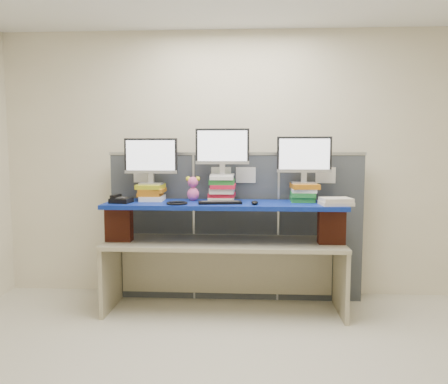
# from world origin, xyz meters

# --- Properties ---
(room) EXTENTS (5.00, 4.00, 2.80)m
(room) POSITION_xyz_m (0.00, 0.00, 1.40)
(room) COLOR #F5EACA
(room) RESTS_ON ground
(cubicle_partition) EXTENTS (2.60, 0.06, 1.53)m
(cubicle_partition) POSITION_xyz_m (-0.00, 1.78, 0.77)
(cubicle_partition) COLOR #3C4147
(cubicle_partition) RESTS_ON ground
(desk) EXTENTS (2.26, 0.68, 0.69)m
(desk) POSITION_xyz_m (-0.10, 1.43, 0.55)
(desk) COLOR tan
(desk) RESTS_ON ground
(brick_pier_left) EXTENTS (0.24, 0.13, 0.33)m
(brick_pier_left) POSITION_xyz_m (-1.10, 1.38, 0.85)
(brick_pier_left) COLOR maroon
(brick_pier_left) RESTS_ON desk
(brick_pier_right) EXTENTS (0.24, 0.13, 0.33)m
(brick_pier_right) POSITION_xyz_m (0.90, 1.37, 0.85)
(brick_pier_right) COLOR maroon
(brick_pier_right) RESTS_ON desk
(blue_board) EXTENTS (2.25, 0.58, 0.04)m
(blue_board) POSITION_xyz_m (-0.10, 1.43, 1.04)
(blue_board) COLOR #090A7C
(blue_board) RESTS_ON brick_pier_left
(book_stack_left) EXTENTS (0.27, 0.28, 0.16)m
(book_stack_left) POSITION_xyz_m (-0.82, 1.55, 1.14)
(book_stack_left) COLOR white
(book_stack_left) RESTS_ON blue_board
(book_stack_center) EXTENTS (0.26, 0.32, 0.25)m
(book_stack_center) POSITION_xyz_m (-0.13, 1.55, 1.18)
(book_stack_center) COLOR white
(book_stack_center) RESTS_ON blue_board
(book_stack_right) EXTENTS (0.26, 0.31, 0.17)m
(book_stack_right) POSITION_xyz_m (0.65, 1.54, 1.15)
(book_stack_right) COLOR #238331
(book_stack_right) RESTS_ON blue_board
(monitor_left) EXTENTS (0.52, 0.15, 0.45)m
(monitor_left) POSITION_xyz_m (-0.82, 1.55, 1.47)
(monitor_left) COLOR #A4A4A9
(monitor_left) RESTS_ON book_stack_left
(monitor_center) EXTENTS (0.52, 0.15, 0.45)m
(monitor_center) POSITION_xyz_m (-0.13, 1.54, 1.56)
(monitor_center) COLOR #A4A4A9
(monitor_center) RESTS_ON book_stack_center
(monitor_right) EXTENTS (0.52, 0.15, 0.45)m
(monitor_right) POSITION_xyz_m (0.66, 1.54, 1.49)
(monitor_right) COLOR #A4A4A9
(monitor_right) RESTS_ON book_stack_right
(keyboard) EXTENTS (0.41, 0.19, 0.03)m
(keyboard) POSITION_xyz_m (-0.14, 1.33, 1.07)
(keyboard) COLOR black
(keyboard) RESTS_ON blue_board
(mouse) EXTENTS (0.08, 0.12, 0.04)m
(mouse) POSITION_xyz_m (0.18, 1.28, 1.08)
(mouse) COLOR black
(mouse) RESTS_ON blue_board
(desk_phone) EXTENTS (0.21, 0.19, 0.08)m
(desk_phone) POSITION_xyz_m (-1.07, 1.34, 1.09)
(desk_phone) COLOR black
(desk_phone) RESTS_ON blue_board
(headset) EXTENTS (0.23, 0.23, 0.02)m
(headset) POSITION_xyz_m (-0.53, 1.27, 1.07)
(headset) COLOR black
(headset) RESTS_ON blue_board
(plush_toy) EXTENTS (0.14, 0.10, 0.24)m
(plush_toy) POSITION_xyz_m (-0.41, 1.55, 1.18)
(plush_toy) COLOR #ED5AA1
(plush_toy) RESTS_ON blue_board
(binder_stack) EXTENTS (0.30, 0.26, 0.07)m
(binder_stack) POSITION_xyz_m (0.92, 1.29, 1.09)
(binder_stack) COLOR beige
(binder_stack) RESTS_ON blue_board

